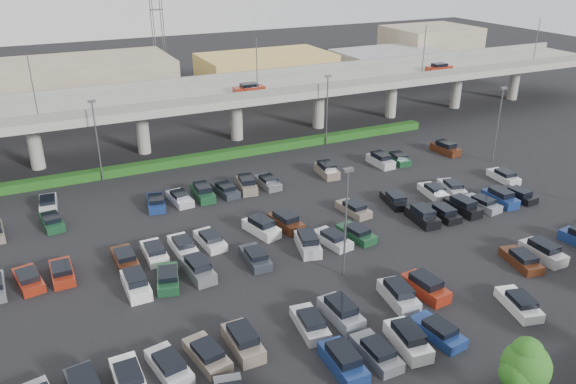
{
  "coord_description": "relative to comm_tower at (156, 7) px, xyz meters",
  "views": [
    {
      "loc": [
        -22.96,
        -44.65,
        27.2
      ],
      "look_at": [
        1.51,
        6.68,
        2.0
      ],
      "focal_mm": 35.0,
      "sensor_mm": 36.0,
      "label": 1
    }
  ],
  "objects": [
    {
      "name": "hedge",
      "position": [
        -4.0,
        -49.0,
        -15.06
      ],
      "size": [
        66.0,
        1.6,
        1.1
      ],
      "primitive_type": "cube",
      "color": "#113C11",
      "rests_on": "ground"
    },
    {
      "name": "parked_cars",
      "position": [
        -4.91,
        -78.45,
        -14.99
      ],
      "size": [
        62.86,
        41.61,
        1.67
      ],
      "color": "#184526",
      "rests_on": "ground"
    },
    {
      "name": "ground",
      "position": [
        -4.0,
        -74.0,
        -15.61
      ],
      "size": [
        280.0,
        280.0,
        0.0
      ],
      "primitive_type": "plane",
      "color": "black"
    },
    {
      "name": "comm_tower",
      "position": [
        0.0,
        0.0,
        0.0
      ],
      "size": [
        2.4,
        2.4,
        30.0
      ],
      "color": "#535258",
      "rests_on": "ground"
    },
    {
      "name": "light_poles",
      "position": [
        -8.12,
        -72.0,
        -9.37
      ],
      "size": [
        66.9,
        48.38,
        10.3
      ],
      "color": "#535258",
      "rests_on": "ground"
    },
    {
      "name": "overpass",
      "position": [
        -4.22,
        -42.03,
        -8.64
      ],
      "size": [
        150.0,
        13.0,
        15.8
      ],
      "color": "gray",
      "rests_on": "ground"
    },
    {
      "name": "distant_buildings",
      "position": [
        8.38,
        -12.19,
        -11.87
      ],
      "size": [
        138.0,
        24.0,
        9.0
      ],
      "color": "gray",
      "rests_on": "ground"
    },
    {
      "name": "tree_row",
      "position": [
        -3.3,
        -100.53,
        -12.09
      ],
      "size": [
        65.07,
        3.66,
        5.94
      ],
      "color": "#332316",
      "rests_on": "ground"
    }
  ]
}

